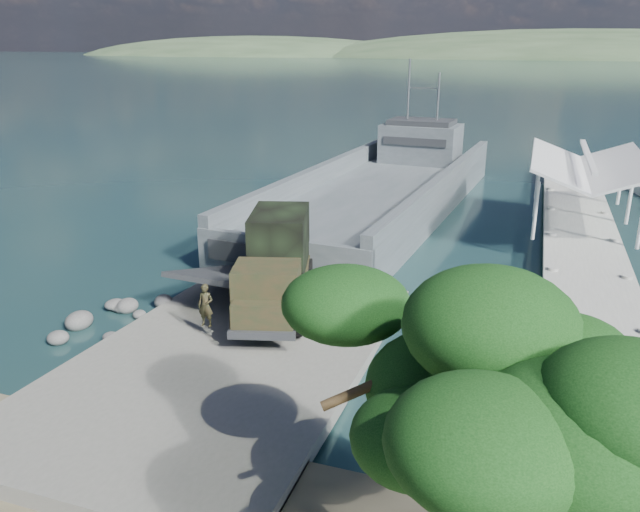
{
  "coord_description": "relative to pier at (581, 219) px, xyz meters",
  "views": [
    {
      "loc": [
        9.99,
        -19.59,
        11.38
      ],
      "look_at": [
        1.19,
        6.0,
        2.12
      ],
      "focal_mm": 35.0,
      "sensor_mm": 36.0,
      "label": 1
    }
  ],
  "objects": [
    {
      "name": "boat_ramp",
      "position": [
        -13.0,
        -19.77,
        -1.35
      ],
      "size": [
        10.0,
        18.0,
        0.5
      ],
      "primitive_type": "cube",
      "color": "slate",
      "rests_on": "ground"
    },
    {
      "name": "landing_craft",
      "position": [
        -12.99,
        3.7,
        -0.7
      ],
      "size": [
        11.88,
        37.63,
        11.02
      ],
      "rotation": [
        0.0,
        0.0,
        -0.08
      ],
      "color": "#4C565A",
      "rests_on": "ground"
    },
    {
      "name": "military_truck",
      "position": [
        -12.98,
        -15.18,
        0.81
      ],
      "size": [
        4.63,
        8.64,
        3.84
      ],
      "rotation": [
        0.0,
        0.0,
        0.27
      ],
      "color": "black",
      "rests_on": "boat_ramp"
    },
    {
      "name": "pier",
      "position": [
        0.0,
        0.0,
        0.0
      ],
      "size": [
        6.4,
        44.0,
        6.1
      ],
      "color": "#A7A79D",
      "rests_on": "ground"
    },
    {
      "name": "ground",
      "position": [
        -13.0,
        -18.77,
        -1.6
      ],
      "size": [
        1400.0,
        1400.0,
        0.0
      ],
      "primitive_type": "plane",
      "color": "#1C4145",
      "rests_on": "ground"
    },
    {
      "name": "soldier",
      "position": [
        -14.43,
        -18.8,
        -0.24
      ],
      "size": [
        0.63,
        0.42,
        1.72
      ],
      "primitive_type": "imported",
      "rotation": [
        0.0,
        0.0,
        -0.0
      ],
      "color": "#25321C",
      "rests_on": "boat_ramp"
    },
    {
      "name": "shoreline_rocks",
      "position": [
        -19.2,
        -18.27,
        -1.6
      ],
      "size": [
        3.2,
        5.6,
        0.9
      ],
      "primitive_type": null,
      "color": "#52514F",
      "rests_on": "ground"
    },
    {
      "name": "distant_headlands",
      "position": [
        37.0,
        541.23,
        -1.6
      ],
      "size": [
        1000.0,
        240.0,
        48.0
      ],
      "primitive_type": null,
      "color": "#344C2F",
      "rests_on": "ground"
    },
    {
      "name": "overhang_tree",
      "position": [
        -3.69,
        -28.52,
        4.12
      ],
      "size": [
        7.86,
        7.24,
        7.13
      ],
      "color": "#352215",
      "rests_on": "ground"
    }
  ]
}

